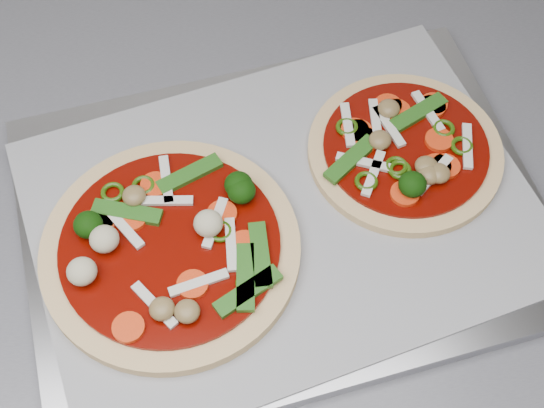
{
  "coord_description": "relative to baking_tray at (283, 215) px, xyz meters",
  "views": [
    {
      "loc": [
        0.46,
        0.95,
        1.47
      ],
      "look_at": [
        0.49,
        1.28,
        0.93
      ],
      "focal_mm": 50.0,
      "sensor_mm": 36.0,
      "label": 1
    }
  ],
  "objects": [
    {
      "name": "baking_tray",
      "position": [
        0.0,
        0.0,
        0.0
      ],
      "size": [
        0.49,
        0.4,
        0.01
      ],
      "primitive_type": "cube",
      "rotation": [
        0.0,
        0.0,
        0.18
      ],
      "color": "#9E9DA2",
      "rests_on": "countertop"
    },
    {
      "name": "parchment",
      "position": [
        0.0,
        0.0,
        0.01
      ],
      "size": [
        0.48,
        0.4,
        0.0
      ],
      "primitive_type": "cube",
      "rotation": [
        0.0,
        0.0,
        0.27
      ],
      "color": "#A1A1A6",
      "rests_on": "baking_tray"
    },
    {
      "name": "pizza_left",
      "position": [
        -0.1,
        -0.03,
        0.02
      ],
      "size": [
        0.22,
        0.22,
        0.04
      ],
      "rotation": [
        0.0,
        0.0,
        -0.03
      ],
      "color": "tan",
      "rests_on": "parchment"
    },
    {
      "name": "pizza_right",
      "position": [
        0.11,
        0.05,
        0.02
      ],
      "size": [
        0.18,
        0.18,
        0.03
      ],
      "rotation": [
        0.0,
        0.0,
        0.06
      ],
      "color": "tan",
      "rests_on": "parchment"
    }
  ]
}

